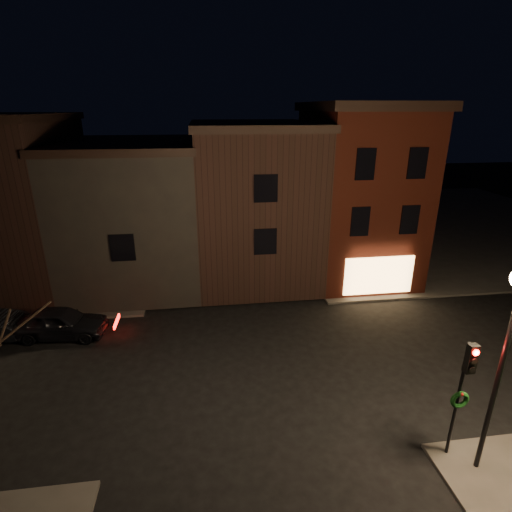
{
  "coord_description": "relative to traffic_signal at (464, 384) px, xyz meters",
  "views": [
    {
      "loc": [
        -1.64,
        -14.14,
        10.31
      ],
      "look_at": [
        0.91,
        4.76,
        3.2
      ],
      "focal_mm": 28.0,
      "sensor_mm": 36.0,
      "label": 1
    }
  ],
  "objects": [
    {
      "name": "row_building_c",
      "position": [
        -18.6,
        16.01,
        2.28
      ],
      "size": [
        7.3,
        10.3,
        9.9
      ],
      "color": "black",
      "rests_on": "ground"
    },
    {
      "name": "row_building_a",
      "position": [
        -4.1,
        16.01,
        2.03
      ],
      "size": [
        7.3,
        10.3,
        9.4
      ],
      "color": "black",
      "rests_on": "ground"
    },
    {
      "name": "parked_car_a",
      "position": [
        -14.24,
        9.09,
        -2.07
      ],
      "size": [
        4.49,
        2.16,
        1.48
      ],
      "primitive_type": "imported",
      "rotation": [
        0.0,
        0.0,
        1.47
      ],
      "color": "black",
      "rests_on": "ground"
    },
    {
      "name": "corner_building",
      "position": [
        2.4,
        14.98,
        2.59
      ],
      "size": [
        6.5,
        8.5,
        10.5
      ],
      "color": "#3D120B",
      "rests_on": "ground"
    },
    {
      "name": "traffic_signal",
      "position": [
        0.0,
        0.0,
        0.0
      ],
      "size": [
        0.58,
        0.38,
        4.05
      ],
      "color": "black",
      "rests_on": "sidewalk_near_right"
    },
    {
      "name": "row_building_b",
      "position": [
        -11.35,
        16.01,
        1.53
      ],
      "size": [
        7.8,
        10.3,
        8.4
      ],
      "color": "black",
      "rests_on": "ground"
    },
    {
      "name": "ground",
      "position": [
        -5.6,
        5.51,
        -2.81
      ],
      "size": [
        120.0,
        120.0,
        0.0
      ],
      "primitive_type": "plane",
      "color": "black",
      "rests_on": "ground"
    },
    {
      "name": "sidewalk_far_right",
      "position": [
        14.4,
        25.51,
        -2.75
      ],
      "size": [
        30.0,
        30.0,
        0.12
      ],
      "primitive_type": "cube",
      "color": "#2D2B28",
      "rests_on": "ground"
    }
  ]
}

